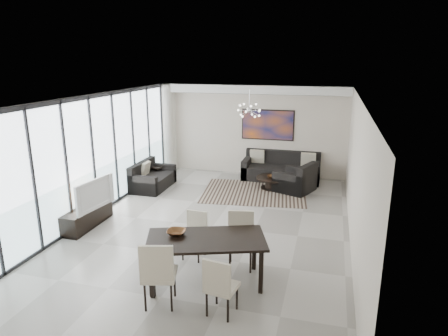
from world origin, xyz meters
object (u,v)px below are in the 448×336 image
(tv_console, at_px, (87,216))
(television, at_px, (91,194))
(coffee_table, at_px, (272,182))
(dining_table, at_px, (206,243))
(sofa_main, at_px, (281,170))

(tv_console, height_order, television, television)
(coffee_table, relative_size, dining_table, 0.44)
(tv_console, xyz_separation_m, dining_table, (3.34, -1.55, 0.50))
(television, relative_size, dining_table, 0.54)
(sofa_main, bearing_deg, dining_table, -94.11)
(coffee_table, height_order, sofa_main, sofa_main)
(sofa_main, height_order, dining_table, sofa_main)
(television, bearing_deg, dining_table, -107.61)
(tv_console, bearing_deg, coffee_table, 46.10)
(tv_console, bearing_deg, television, -6.96)
(television, bearing_deg, coffee_table, -34.35)
(coffee_table, height_order, television, television)
(coffee_table, bearing_deg, sofa_main, 82.37)
(coffee_table, xyz_separation_m, tv_console, (-3.66, -3.80, 0.04))
(coffee_table, xyz_separation_m, dining_table, (-0.32, -5.35, 0.55))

